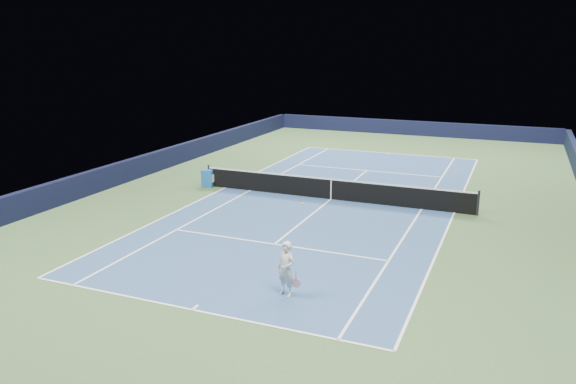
% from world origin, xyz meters
% --- Properties ---
extents(ground, '(40.00, 40.00, 0.00)m').
position_xyz_m(ground, '(0.00, 0.00, 0.00)').
color(ground, '#36542D').
rests_on(ground, ground).
extents(wall_far, '(22.00, 0.35, 1.10)m').
position_xyz_m(wall_far, '(0.00, 19.82, 0.55)').
color(wall_far, black).
rests_on(wall_far, ground).
extents(wall_left, '(0.35, 40.00, 1.10)m').
position_xyz_m(wall_left, '(-10.82, 0.00, 0.55)').
color(wall_left, black).
rests_on(wall_left, ground).
extents(court_surface, '(10.97, 23.77, 0.01)m').
position_xyz_m(court_surface, '(0.00, 0.00, 0.00)').
color(court_surface, navy).
rests_on(court_surface, ground).
extents(baseline_far, '(10.97, 0.08, 0.00)m').
position_xyz_m(baseline_far, '(0.00, 11.88, 0.01)').
color(baseline_far, white).
rests_on(baseline_far, ground).
extents(baseline_near, '(10.97, 0.08, 0.00)m').
position_xyz_m(baseline_near, '(0.00, -11.88, 0.01)').
color(baseline_near, white).
rests_on(baseline_near, ground).
extents(sideline_doubles_right, '(0.08, 23.77, 0.00)m').
position_xyz_m(sideline_doubles_right, '(5.49, 0.00, 0.01)').
color(sideline_doubles_right, white).
rests_on(sideline_doubles_right, ground).
extents(sideline_doubles_left, '(0.08, 23.77, 0.00)m').
position_xyz_m(sideline_doubles_left, '(-5.49, 0.00, 0.01)').
color(sideline_doubles_left, white).
rests_on(sideline_doubles_left, ground).
extents(sideline_singles_right, '(0.08, 23.77, 0.00)m').
position_xyz_m(sideline_singles_right, '(4.12, 0.00, 0.01)').
color(sideline_singles_right, white).
rests_on(sideline_singles_right, ground).
extents(sideline_singles_left, '(0.08, 23.77, 0.00)m').
position_xyz_m(sideline_singles_left, '(-4.12, 0.00, 0.01)').
color(sideline_singles_left, white).
rests_on(sideline_singles_left, ground).
extents(service_line_far, '(8.23, 0.08, 0.00)m').
position_xyz_m(service_line_far, '(0.00, 6.40, 0.01)').
color(service_line_far, white).
rests_on(service_line_far, ground).
extents(service_line_near, '(8.23, 0.08, 0.00)m').
position_xyz_m(service_line_near, '(0.00, -6.40, 0.01)').
color(service_line_near, white).
rests_on(service_line_near, ground).
extents(center_service_line, '(0.08, 12.80, 0.00)m').
position_xyz_m(center_service_line, '(0.00, 0.00, 0.01)').
color(center_service_line, white).
rests_on(center_service_line, ground).
extents(center_mark_far, '(0.08, 0.30, 0.00)m').
position_xyz_m(center_mark_far, '(0.00, 11.73, 0.01)').
color(center_mark_far, white).
rests_on(center_mark_far, ground).
extents(center_mark_near, '(0.08, 0.30, 0.00)m').
position_xyz_m(center_mark_near, '(0.00, -11.73, 0.01)').
color(center_mark_near, white).
rests_on(center_mark_near, ground).
extents(tennis_net, '(12.90, 0.10, 1.07)m').
position_xyz_m(tennis_net, '(0.00, 0.00, 0.50)').
color(tennis_net, black).
rests_on(tennis_net, ground).
extents(sponsor_cube, '(0.61, 0.56, 0.87)m').
position_xyz_m(sponsor_cube, '(-6.40, -0.11, 0.43)').
color(sponsor_cube, '#1E61B4').
rests_on(sponsor_cube, ground).
extents(tennis_player, '(0.80, 1.32, 2.48)m').
position_xyz_m(tennis_player, '(1.99, -10.07, 0.80)').
color(tennis_player, silver).
rests_on(tennis_player, ground).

